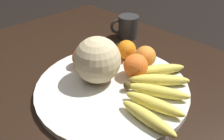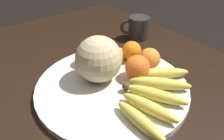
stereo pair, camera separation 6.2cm
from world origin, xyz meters
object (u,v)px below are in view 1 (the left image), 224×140
at_px(orange_front_left, 136,66).
at_px(banana_bunch, 156,90).
at_px(melon, 97,60).
at_px(fruit_bowl, 112,86).
at_px(ceramic_mug, 128,27).
at_px(orange_mid_center, 95,54).
at_px(kitchen_table, 100,110).
at_px(produce_tag, 131,69).
at_px(orange_back_right, 82,58).
at_px(orange_top_small, 145,56).
at_px(orange_front_right, 126,50).
at_px(orange_back_left, 111,55).

bearing_deg(orange_front_left, banana_bunch, -16.14).
height_order(melon, orange_front_left, melon).
distance_m(fruit_bowl, ceramic_mug, 0.37).
xyz_separation_m(melon, orange_mid_center, (-0.09, 0.07, -0.04)).
distance_m(fruit_bowl, orange_mid_center, 0.15).
bearing_deg(kitchen_table, orange_front_left, 59.65).
bearing_deg(kitchen_table, orange_mid_center, 143.45).
height_order(kitchen_table, orange_front_left, orange_front_left).
bearing_deg(banana_bunch, melon, 173.34).
bearing_deg(orange_front_left, fruit_bowl, -105.31).
distance_m(melon, produce_tag, 0.14).
xyz_separation_m(kitchen_table, orange_back_right, (-0.10, 0.02, 0.15)).
bearing_deg(orange_mid_center, orange_top_small, 34.94).
relative_size(orange_front_right, orange_back_left, 1.20).
relative_size(orange_front_left, orange_top_small, 1.08).
distance_m(melon, orange_front_right, 0.16).
bearing_deg(orange_top_small, orange_front_left, -76.38).
bearing_deg(orange_top_small, fruit_bowl, -91.98).
distance_m(orange_back_left, produce_tag, 0.09).
bearing_deg(melon, orange_back_right, 172.95).
distance_m(fruit_bowl, orange_back_left, 0.13).
relative_size(fruit_bowl, orange_back_left, 8.09).
relative_size(melon, produce_tag, 1.43).
bearing_deg(produce_tag, orange_mid_center, -127.73).
relative_size(kitchen_table, fruit_bowl, 2.86).
height_order(orange_mid_center, ceramic_mug, ceramic_mug).
distance_m(fruit_bowl, banana_bunch, 0.13).
distance_m(orange_front_right, ceramic_mug, 0.22).
relative_size(orange_mid_center, orange_top_small, 0.81).
xyz_separation_m(kitchen_table, orange_front_left, (0.06, 0.10, 0.16)).
xyz_separation_m(orange_top_small, ceramic_mug, (-0.22, 0.15, -0.01)).
relative_size(melon, orange_back_left, 2.47).
xyz_separation_m(orange_front_right, orange_back_left, (-0.02, -0.06, -0.01)).
bearing_deg(fruit_bowl, orange_front_left, 74.69).
bearing_deg(orange_front_left, orange_front_right, 147.14).
bearing_deg(orange_front_right, orange_mid_center, -126.27).
bearing_deg(fruit_bowl, orange_front_right, 116.69).
xyz_separation_m(orange_back_left, orange_top_small, (0.09, 0.07, 0.01)).
bearing_deg(melon, fruit_bowl, 16.69).
bearing_deg(fruit_bowl, banana_bunch, 23.34).
xyz_separation_m(banana_bunch, orange_back_right, (-0.26, -0.05, 0.01)).
height_order(kitchen_table, melon, melon).
distance_m(fruit_bowl, produce_tag, 0.10).
distance_m(melon, orange_front_left, 0.12).
height_order(orange_mid_center, orange_top_small, orange_top_small).
height_order(orange_front_right, orange_mid_center, orange_front_right).
bearing_deg(orange_front_right, orange_back_left, -108.46).
relative_size(kitchen_table, orange_front_right, 19.18).
bearing_deg(orange_back_left, orange_front_left, -1.80).
bearing_deg(orange_mid_center, orange_back_left, 34.93).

